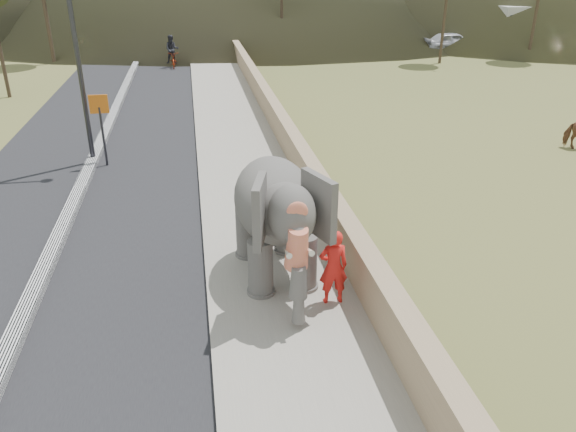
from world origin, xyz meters
name	(u,v)px	position (x,y,z in m)	size (l,w,h in m)	color
ground	(315,417)	(0.00, 0.00, 0.00)	(160.00, 160.00, 0.00)	olive
road	(81,192)	(-5.00, 10.00, 0.01)	(7.00, 120.00, 0.03)	black
median	(80,189)	(-5.00, 10.00, 0.11)	(0.35, 120.00, 0.22)	black
walkway	(248,180)	(0.00, 10.00, 0.07)	(3.00, 120.00, 0.15)	#9E9687
parapet	(300,162)	(1.65, 10.00, 0.55)	(0.30, 120.00, 1.10)	tan
lamppost	(81,11)	(-4.69, 12.70, 4.87)	(1.76, 0.36, 8.00)	#29292D
signboard	(101,118)	(-4.50, 12.27, 1.64)	(0.60, 0.08, 2.40)	#2D2D33
distant_car	(453,42)	(17.59, 33.72, 0.72)	(1.70, 4.23, 1.44)	#AEAFB5
bus_white	(563,26)	(26.91, 34.61, 1.55)	(2.50, 11.00, 3.10)	beige
elephant_and_man	(275,216)	(0.02, 4.21, 1.46)	(2.26, 3.75, 2.64)	#625E58
motorcyclist	(173,55)	(-2.55, 30.67, 0.77)	(0.85, 1.88, 1.99)	maroon
trees	(226,3)	(0.78, 28.55, 3.98)	(47.17, 41.63, 9.25)	#473828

